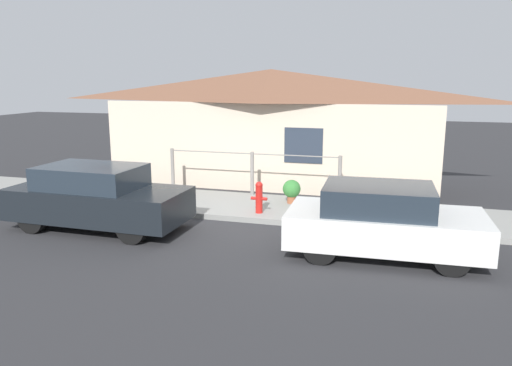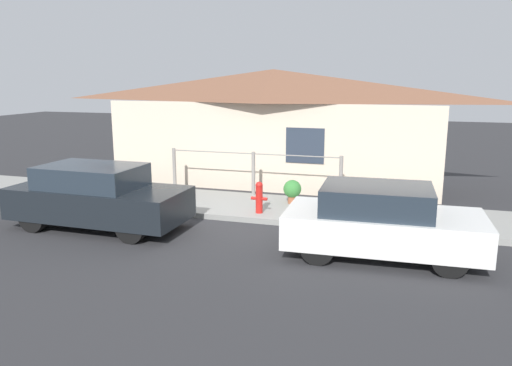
# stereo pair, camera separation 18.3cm
# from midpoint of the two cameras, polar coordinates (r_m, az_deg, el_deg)

# --- Properties ---
(ground_plane) EXTENTS (60.00, 60.00, 0.00)m
(ground_plane) POSITION_cam_midpoint_polar(r_m,az_deg,el_deg) (11.85, -4.01, -4.36)
(ground_plane) COLOR #2D2D30
(sidewalk) EXTENTS (24.00, 2.40, 0.13)m
(sidewalk) POSITION_cam_midpoint_polar(r_m,az_deg,el_deg) (12.92, -2.18, -2.64)
(sidewalk) COLOR gray
(sidewalk) RESTS_ON ground_plane
(house) EXTENTS (10.38, 2.23, 3.56)m
(house) POSITION_cam_midpoint_polar(r_m,az_deg,el_deg) (15.31, 1.26, 10.26)
(house) COLOR beige
(house) RESTS_ON ground_plane
(fence) EXTENTS (4.90, 0.10, 1.20)m
(fence) POSITION_cam_midpoint_polar(r_m,az_deg,el_deg) (13.73, -0.82, 1.35)
(fence) COLOR gray
(fence) RESTS_ON sidewalk
(car_left) EXTENTS (3.98, 1.72, 1.43)m
(car_left) POSITION_cam_midpoint_polar(r_m,az_deg,el_deg) (11.66, -18.13, -1.56)
(car_left) COLOR black
(car_left) RESTS_ON ground_plane
(car_right) EXTENTS (3.70, 1.83, 1.36)m
(car_right) POSITION_cam_midpoint_polar(r_m,az_deg,el_deg) (9.70, 13.79, -4.23)
(car_right) COLOR white
(car_right) RESTS_ON ground_plane
(fire_hydrant) EXTENTS (0.40, 0.18, 0.77)m
(fire_hydrant) POSITION_cam_midpoint_polar(r_m,az_deg,el_deg) (11.93, -0.09, -1.57)
(fire_hydrant) COLOR red
(fire_hydrant) RESTS_ON sidewalk
(potted_plant_near_hydrant) EXTENTS (0.46, 0.46, 0.61)m
(potted_plant_near_hydrant) POSITION_cam_midpoint_polar(r_m,az_deg,el_deg) (12.89, 3.69, -0.77)
(potted_plant_near_hydrant) COLOR #9E5638
(potted_plant_near_hydrant) RESTS_ON sidewalk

